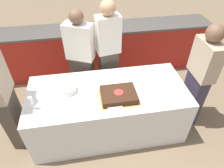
{
  "coord_description": "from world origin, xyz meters",
  "views": [
    {
      "loc": [
        -0.26,
        -1.89,
        2.49
      ],
      "look_at": [
        0.06,
        0.0,
        0.85
      ],
      "focal_mm": 32.0,
      "sensor_mm": 36.0,
      "label": 1
    }
  ],
  "objects_px": {
    "cake": "(119,95)",
    "person_standing_back": "(81,60)",
    "wine_glass": "(31,101)",
    "person_seated_right": "(199,77)",
    "person_seated_left": "(2,96)",
    "plate_stack": "(67,89)",
    "person_cutting_cake": "(108,53)"
  },
  "relations": [
    {
      "from": "wine_glass",
      "to": "person_seated_right",
      "type": "bearing_deg",
      "value": 4.44
    },
    {
      "from": "plate_stack",
      "to": "person_standing_back",
      "type": "xyz_separation_m",
      "value": [
        0.21,
        0.61,
        0.02
      ]
    },
    {
      "from": "wine_glass",
      "to": "person_cutting_cake",
      "type": "distance_m",
      "value": 1.32
    },
    {
      "from": "plate_stack",
      "to": "person_standing_back",
      "type": "height_order",
      "value": "person_standing_back"
    },
    {
      "from": "cake",
      "to": "plate_stack",
      "type": "relative_size",
      "value": 2.11
    },
    {
      "from": "person_seated_left",
      "to": "person_standing_back",
      "type": "height_order",
      "value": "person_seated_left"
    },
    {
      "from": "person_cutting_cake",
      "to": "person_seated_right",
      "type": "distance_m",
      "value": 1.33
    },
    {
      "from": "person_cutting_cake",
      "to": "person_seated_right",
      "type": "height_order",
      "value": "person_cutting_cake"
    },
    {
      "from": "wine_glass",
      "to": "person_seated_right",
      "type": "relative_size",
      "value": 0.12
    },
    {
      "from": "person_cutting_cake",
      "to": "person_seated_left",
      "type": "relative_size",
      "value": 1.02
    },
    {
      "from": "plate_stack",
      "to": "person_standing_back",
      "type": "bearing_deg",
      "value": 71.14
    },
    {
      "from": "person_seated_left",
      "to": "cake",
      "type": "bearing_deg",
      "value": -96.16
    },
    {
      "from": "person_seated_right",
      "to": "cake",
      "type": "bearing_deg",
      "value": -82.61
    },
    {
      "from": "cake",
      "to": "person_standing_back",
      "type": "height_order",
      "value": "person_standing_back"
    },
    {
      "from": "wine_glass",
      "to": "cake",
      "type": "bearing_deg",
      "value": 1.1
    },
    {
      "from": "person_cutting_cake",
      "to": "plate_stack",
      "type": "bearing_deg",
      "value": 34.58
    },
    {
      "from": "cake",
      "to": "person_cutting_cake",
      "type": "bearing_deg",
      "value": 90.0
    },
    {
      "from": "cake",
      "to": "person_seated_left",
      "type": "bearing_deg",
      "value": 173.84
    },
    {
      "from": "cake",
      "to": "person_seated_right",
      "type": "xyz_separation_m",
      "value": [
        1.14,
        0.15,
        0.01
      ]
    },
    {
      "from": "person_standing_back",
      "to": "cake",
      "type": "bearing_deg",
      "value": 140.67
    },
    {
      "from": "person_seated_left",
      "to": "person_cutting_cake",
      "type": "bearing_deg",
      "value": -63.75
    },
    {
      "from": "person_seated_left",
      "to": "plate_stack",
      "type": "bearing_deg",
      "value": -84.61
    },
    {
      "from": "plate_stack",
      "to": "cake",
      "type": "bearing_deg",
      "value": -19.38
    },
    {
      "from": "person_seated_left",
      "to": "person_standing_back",
      "type": "distance_m",
      "value": 1.17
    },
    {
      "from": "cake",
      "to": "person_standing_back",
      "type": "distance_m",
      "value": 0.92
    },
    {
      "from": "wine_glass",
      "to": "person_cutting_cake",
      "type": "xyz_separation_m",
      "value": [
        1.02,
        0.84,
        0.01
      ]
    },
    {
      "from": "person_cutting_cake",
      "to": "wine_glass",
      "type": "bearing_deg",
      "value": 30.0
    },
    {
      "from": "person_seated_left",
      "to": "person_seated_right",
      "type": "distance_m",
      "value": 2.51
    },
    {
      "from": "wine_glass",
      "to": "person_standing_back",
      "type": "bearing_deg",
      "value": 54.44
    },
    {
      "from": "person_seated_left",
      "to": "person_seated_right",
      "type": "bearing_deg",
      "value": -90.0
    },
    {
      "from": "cake",
      "to": "person_standing_back",
      "type": "xyz_separation_m",
      "value": [
        -0.41,
        0.82,
        0.02
      ]
    },
    {
      "from": "cake",
      "to": "person_seated_right",
      "type": "distance_m",
      "value": 1.15
    }
  ]
}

